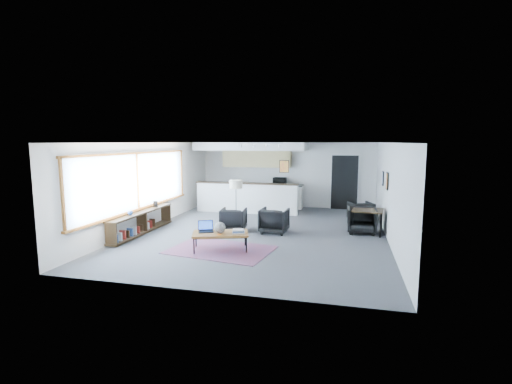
% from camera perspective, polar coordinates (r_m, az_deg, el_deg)
% --- Properties ---
extents(room, '(7.02, 9.02, 2.62)m').
position_cam_1_polar(room, '(10.70, 0.86, 0.63)').
color(room, '#4C4C4F').
rests_on(room, ground).
extents(window, '(0.10, 5.95, 1.66)m').
position_cam_1_polar(window, '(11.17, -17.81, 1.36)').
color(window, '#8CBFFF').
rests_on(window, room).
extents(console, '(0.35, 3.00, 0.80)m').
position_cam_1_polar(console, '(11.14, -17.26, -4.53)').
color(console, '#302010').
rests_on(console, floor).
extents(kitchenette, '(4.20, 1.96, 2.60)m').
position_cam_1_polar(kitchenette, '(14.56, -0.45, 2.82)').
color(kitchenette, white).
rests_on(kitchenette, floor).
extents(doorway, '(1.10, 0.12, 2.15)m').
position_cam_1_polar(doorway, '(14.85, 13.46, 1.53)').
color(doorway, black).
rests_on(doorway, room).
extents(track_light, '(1.60, 0.07, 0.15)m').
position_cam_1_polar(track_light, '(12.89, 0.52, 7.31)').
color(track_light, silver).
rests_on(track_light, room).
extents(wall_art_lower, '(0.03, 0.38, 0.48)m').
position_cam_1_polar(wall_art_lower, '(10.85, 19.52, 1.61)').
color(wall_art_lower, black).
rests_on(wall_art_lower, room).
extents(wall_art_upper, '(0.03, 0.34, 0.44)m').
position_cam_1_polar(wall_art_upper, '(12.15, 18.92, 2.01)').
color(wall_art_upper, black).
rests_on(wall_art_upper, room).
extents(kilim_rug, '(2.65, 2.00, 0.01)m').
position_cam_1_polar(kilim_rug, '(9.19, -5.46, -8.84)').
color(kilim_rug, '#673650').
rests_on(kilim_rug, floor).
extents(coffee_table, '(1.49, 1.10, 0.44)m').
position_cam_1_polar(coffee_table, '(9.09, -5.49, -6.44)').
color(coffee_table, brown).
rests_on(coffee_table, floor).
extents(laptop, '(0.45, 0.42, 0.26)m').
position_cam_1_polar(laptop, '(9.25, -7.75, -5.54)').
color(laptop, black).
rests_on(laptop, coffee_table).
extents(ceramic_pot, '(0.26, 0.26, 0.26)m').
position_cam_1_polar(ceramic_pot, '(9.02, -5.55, -5.47)').
color(ceramic_pot, gray).
rests_on(ceramic_pot, coffee_table).
extents(book_stack, '(0.37, 0.32, 0.10)m').
position_cam_1_polar(book_stack, '(9.00, -2.71, -6.06)').
color(book_stack, silver).
rests_on(book_stack, coffee_table).
extents(coaster, '(0.13, 0.13, 0.01)m').
position_cam_1_polar(coaster, '(8.89, -5.70, -6.53)').
color(coaster, '#E5590C').
rests_on(coaster, coffee_table).
extents(armchair_left, '(0.78, 0.74, 0.73)m').
position_cam_1_polar(armchair_left, '(11.06, -3.49, -4.05)').
color(armchair_left, black).
rests_on(armchair_left, floor).
extents(armchair_right, '(0.80, 0.75, 0.79)m').
position_cam_1_polar(armchair_right, '(10.77, 2.83, -4.22)').
color(armchair_right, black).
rests_on(armchair_right, floor).
extents(floor_lamp, '(0.52, 0.52, 1.43)m').
position_cam_1_polar(floor_lamp, '(11.74, -3.11, 0.96)').
color(floor_lamp, black).
rests_on(floor_lamp, floor).
extents(dining_table, '(0.93, 0.93, 0.70)m').
position_cam_1_polar(dining_table, '(11.07, 16.83, -2.91)').
color(dining_table, '#302010').
rests_on(dining_table, floor).
extents(dining_chair_near, '(0.69, 0.65, 0.70)m').
position_cam_1_polar(dining_chair_near, '(11.15, 15.96, -4.34)').
color(dining_chair_near, black).
rests_on(dining_chair_near, floor).
extents(dining_chair_far, '(0.76, 0.74, 0.61)m').
position_cam_1_polar(dining_chair_far, '(12.78, 15.81, -3.01)').
color(dining_chair_far, black).
rests_on(dining_chair_far, floor).
extents(microwave, '(0.51, 0.29, 0.34)m').
position_cam_1_polar(microwave, '(14.81, 3.65, 1.82)').
color(microwave, black).
rests_on(microwave, kitchenette).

